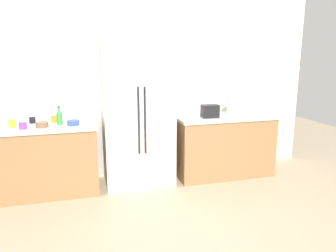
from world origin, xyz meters
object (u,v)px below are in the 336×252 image
Objects in this scene: cup_b at (54,119)px; bowl_a at (79,119)px; toaster at (210,111)px; bowl_c at (73,123)px; bottle_a at (59,118)px; cup_c at (23,126)px; bowl_b at (42,125)px; cup_d at (12,124)px; cup_a at (32,120)px; rice_cooker at (235,104)px; refrigerator at (137,116)px.

bowl_a is (0.31, -0.02, -0.02)m from cup_b.
toaster is 1.58× the size of bowl_c.
cup_c is (-0.41, -0.12, -0.05)m from bottle_a.
bowl_a is at bearing -3.39° from cup_b.
toaster is 1.59× the size of bowl_b.
cup_d is 0.64× the size of bowl_b.
bowl_c is at bearing -28.34° from cup_a.
bottle_a is 1.38× the size of bowl_a.
cup_c is 0.21m from bowl_b.
cup_d reaches higher than bowl_b.
toaster is at bearing -1.58° from cup_d.
rice_cooker is 2.21m from bowl_a.
rice_cooker is 1.32× the size of bottle_a.
cup_a is at bearing 173.34° from toaster.
toaster is at bearing -162.13° from rice_cooker.
toaster is 2.34m from cup_a.
bowl_c is at bearing -5.67° from cup_d.
refrigerator is 8.10× the size of bottle_a.
cup_b is 0.49m from cup_d.
bowl_c is at bearing -179.99° from toaster.
bowl_c is (0.16, -0.06, -0.06)m from bottle_a.
bottle_a is 0.54m from cup_d.
rice_cooker reaches higher than cup_b.
bowl_b is (0.21, 0.04, -0.01)m from cup_c.
cup_a is 0.89× the size of cup_c.
toaster is at bearing -1.87° from bottle_a.
cup_a reaches higher than bowl_c.
bottle_a is 2.68× the size of cup_c.
cup_a is at bearing 116.53° from bowl_b.
refrigerator reaches higher than bowl_a.
bottle_a reaches higher than bowl_b.
bowl_c is at bearing -21.84° from bottle_a.
toaster is (0.99, -0.12, 0.04)m from refrigerator.
bowl_c is (0.36, 0.02, -0.00)m from bowl_b.
rice_cooker is 2.85m from cup_c.
cup_a is 0.27m from cup_b.
bowl_a is 1.15× the size of bowl_c.
cup_b is 0.95× the size of cup_d.
cup_d is 0.71m from bowl_c.
cup_b is 1.04× the size of cup_c.
refrigerator is at bearing -6.33° from cup_b.
cup_c reaches higher than bowl_a.
cup_a is at bearing 174.79° from bowl_a.
cup_c is (-1.39, -0.17, -0.01)m from refrigerator.
rice_cooker is 3.25× the size of cup_d.
cup_d is (-2.98, -0.08, -0.10)m from rice_cooker.
cup_c is (-0.33, -0.29, -0.01)m from cup_b.
bottle_a reaches higher than cup_d.
cup_b is (-0.08, 0.17, -0.04)m from bottle_a.
bowl_b reaches higher than bowl_a.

